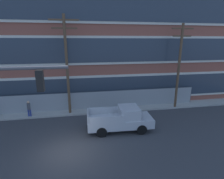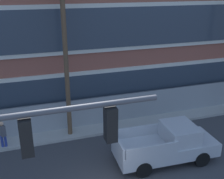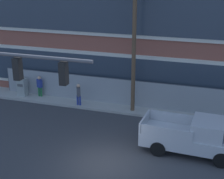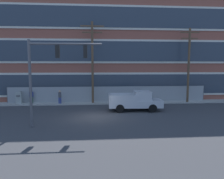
# 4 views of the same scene
# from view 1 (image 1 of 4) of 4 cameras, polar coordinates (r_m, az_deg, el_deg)

# --- Properties ---
(ground_plane) EXTENTS (160.00, 160.00, 0.00)m
(ground_plane) POSITION_cam_1_polar(r_m,az_deg,el_deg) (12.56, -13.80, -19.28)
(ground_plane) COLOR #38383A
(sidewalk_building_side) EXTENTS (80.00, 1.84, 0.16)m
(sidewalk_building_side) POSITION_cam_1_polar(r_m,az_deg,el_deg) (18.55, -12.61, -7.03)
(sidewalk_building_side) COLOR #9E9B93
(sidewalk_building_side) RESTS_ON ground
(brick_mill_building) EXTENTS (41.60, 12.38, 16.30)m
(brick_mill_building) POSITION_cam_1_polar(r_m,az_deg,el_deg) (24.08, -4.89, 18.05)
(brick_mill_building) COLOR brown
(brick_mill_building) RESTS_ON ground
(chain_link_fence) EXTENTS (23.66, 0.06, 2.00)m
(chain_link_fence) POSITION_cam_1_polar(r_m,az_deg,el_deg) (18.54, -7.61, -3.70)
(chain_link_fence) COLOR gray
(chain_link_fence) RESTS_ON ground
(pickup_truck_silver) EXTENTS (5.36, 2.30, 1.95)m
(pickup_truck_silver) POSITION_cam_1_polar(r_m,az_deg,el_deg) (14.45, 3.05, -9.65)
(pickup_truck_silver) COLOR #B2B5BA
(pickup_truck_silver) RESTS_ON ground
(utility_pole_near_corner) EXTENTS (2.63, 0.26, 9.38)m
(utility_pole_near_corner) POSITION_cam_1_polar(r_m,az_deg,el_deg) (16.93, -14.57, 8.65)
(utility_pole_near_corner) COLOR brown
(utility_pole_near_corner) RESTS_ON ground
(utility_pole_midblock) EXTENTS (2.24, 0.26, 8.76)m
(utility_pole_midblock) POSITION_cam_1_polar(r_m,az_deg,el_deg) (19.33, 21.08, 7.77)
(utility_pole_midblock) COLOR brown
(utility_pole_midblock) RESTS_ON ground
(pedestrian_by_fence) EXTENTS (0.40, 0.47, 1.69)m
(pedestrian_by_fence) POSITION_cam_1_polar(r_m,az_deg,el_deg) (18.31, -25.49, -5.52)
(pedestrian_by_fence) COLOR navy
(pedestrian_by_fence) RESTS_ON ground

